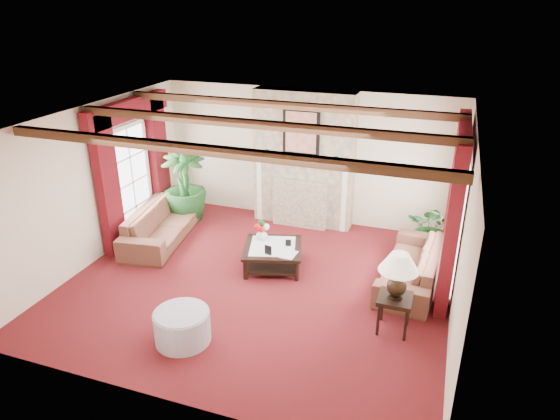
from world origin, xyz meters
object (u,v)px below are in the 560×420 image
at_px(coffee_table, 273,257).
at_px(ottoman, 182,327).
at_px(sofa_left, 161,219).
at_px(side_table, 394,313).
at_px(sofa_right, 413,259).
at_px(potted_palm, 186,200).

distance_m(coffee_table, ottoman, 2.33).
relative_size(sofa_left, side_table, 4.20).
bearing_deg(coffee_table, side_table, -42.67).
height_order(sofa_right, coffee_table, sofa_right).
distance_m(side_table, ottoman, 2.91).
xyz_separation_m(sofa_left, side_table, (4.55, -1.42, -0.16)).
xyz_separation_m(sofa_right, coffee_table, (-2.30, -0.29, -0.22)).
bearing_deg(sofa_right, side_table, -0.24).
bearing_deg(sofa_right, potted_palm, -97.67).
bearing_deg(ottoman, sofa_right, 42.80).
relative_size(potted_palm, side_table, 3.32).
distance_m(sofa_right, potted_palm, 4.78).
bearing_deg(side_table, ottoman, -156.30).
xyz_separation_m(sofa_left, coffee_table, (2.36, -0.31, -0.23)).
height_order(sofa_left, sofa_right, sofa_left).
bearing_deg(sofa_right, coffee_table, -78.47).
bearing_deg(ottoman, side_table, 23.70).
relative_size(sofa_left, sofa_right, 1.05).
height_order(potted_palm, ottoman, potted_palm).
xyz_separation_m(sofa_right, potted_palm, (-4.68, 0.99, 0.03)).
bearing_deg(coffee_table, ottoman, -117.68).
distance_m(sofa_left, coffee_table, 2.40).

